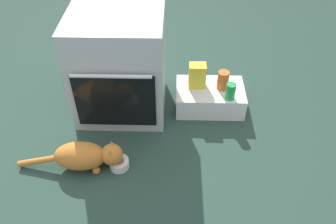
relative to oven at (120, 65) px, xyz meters
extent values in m
plane|color=#284238|center=(0.01, -0.45, -0.37)|extent=(8.00, 8.00, 0.00)
cube|color=#B7BABF|center=(0.00, 0.00, 0.00)|extent=(0.61, 0.55, 0.74)
cube|color=black|center=(0.00, -0.28, -0.09)|extent=(0.52, 0.01, 0.41)
cylinder|color=silver|center=(0.00, -0.31, 0.13)|extent=(0.49, 0.02, 0.02)
cube|color=white|center=(0.64, 0.01, -0.28)|extent=(0.49, 0.32, 0.17)
cylinder|color=white|center=(0.04, -0.58, -0.34)|extent=(0.12, 0.12, 0.06)
sphere|color=brown|center=(0.04, -0.58, -0.32)|extent=(0.07, 0.07, 0.07)
ellipsoid|color=#C6752D|center=(-0.19, -0.59, -0.26)|extent=(0.32, 0.19, 0.18)
sphere|color=#C6752D|center=(0.01, -0.59, -0.25)|extent=(0.13, 0.13, 0.13)
cone|color=#C6752D|center=(0.00, -0.55, -0.20)|extent=(0.05, 0.05, 0.06)
cone|color=#C6752D|center=(0.01, -0.62, -0.20)|extent=(0.05, 0.05, 0.06)
cylinder|color=#C6752D|center=(-0.46, -0.60, -0.31)|extent=(0.27, 0.05, 0.10)
sphere|color=#C6752D|center=(-0.10, -0.54, -0.34)|extent=(0.05, 0.05, 0.05)
sphere|color=#C6752D|center=(-0.09, -0.64, -0.34)|extent=(0.05, 0.05, 0.05)
cylinder|color=#D16023|center=(0.72, 0.01, -0.13)|extent=(0.08, 0.08, 0.14)
cube|color=yellow|center=(0.54, 0.04, -0.11)|extent=(0.12, 0.09, 0.18)
cylinder|color=green|center=(0.77, -0.10, -0.14)|extent=(0.07, 0.07, 0.12)
camera|label=1|loc=(0.38, -1.93, 1.34)|focal=36.42mm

